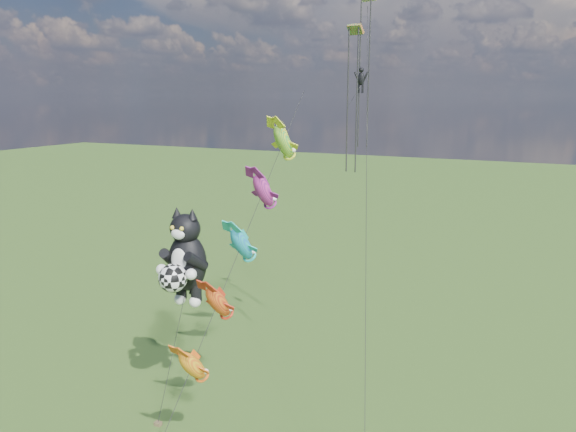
% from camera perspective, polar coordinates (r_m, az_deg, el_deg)
% --- Properties ---
extents(ground, '(300.00, 300.00, 0.00)m').
position_cam_1_polar(ground, '(37.46, -18.64, -18.38)').
color(ground, '#1E4110').
extents(cat_kite_rig, '(2.70, 4.24, 12.34)m').
position_cam_1_polar(cat_kite_rig, '(33.24, -10.49, -4.27)').
color(cat_kite_rig, brown).
rests_on(cat_kite_rig, ground).
extents(fish_windsock_rig, '(2.01, 15.90, 18.94)m').
position_cam_1_polar(fish_windsock_rig, '(30.80, -4.76, -2.95)').
color(fish_windsock_rig, brown).
rests_on(fish_windsock_rig, ground).
extents(parafoil_rig, '(6.31, 16.65, 24.92)m').
position_cam_1_polar(parafoil_rig, '(34.34, 7.46, 13.67)').
color(parafoil_rig, brown).
rests_on(parafoil_rig, ground).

